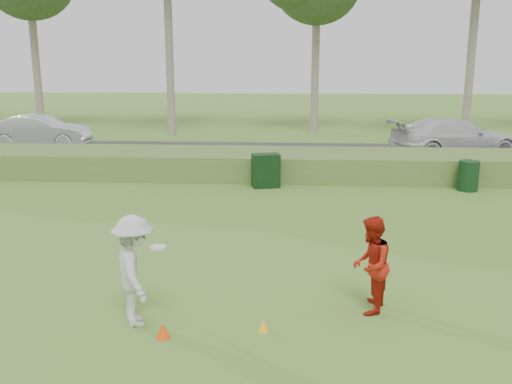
# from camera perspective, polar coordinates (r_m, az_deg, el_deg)

# --- Properties ---
(ground) EXTENTS (120.00, 120.00, 0.00)m
(ground) POSITION_cam_1_polar(r_m,az_deg,el_deg) (9.68, -1.61, -13.09)
(ground) COLOR #477727
(ground) RESTS_ON ground
(reed_strip) EXTENTS (80.00, 3.00, 0.90)m
(reed_strip) POSITION_cam_1_polar(r_m,az_deg,el_deg) (20.99, 1.44, 2.81)
(reed_strip) COLOR #4B6E2C
(reed_strip) RESTS_ON ground
(park_road) EXTENTS (80.00, 6.00, 0.06)m
(park_road) POSITION_cam_1_polar(r_m,az_deg,el_deg) (25.99, 1.90, 3.93)
(park_road) COLOR #2D2D2D
(park_road) RESTS_ON ground
(player_white) EXTENTS (1.11, 1.37, 1.85)m
(player_white) POSITION_cam_1_polar(r_m,az_deg,el_deg) (9.55, -12.06, -7.71)
(player_white) COLOR silver
(player_white) RESTS_ON ground
(player_red) EXTENTS (0.84, 0.97, 1.70)m
(player_red) POSITION_cam_1_polar(r_m,az_deg,el_deg) (10.00, 11.41, -7.17)
(player_red) COLOR #AB1C0E
(player_red) RESTS_ON ground
(cone_orange) EXTENTS (0.23, 0.23, 0.25)m
(cone_orange) POSITION_cam_1_polar(r_m,az_deg,el_deg) (9.32, -9.29, -13.51)
(cone_orange) COLOR #FF4B0D
(cone_orange) RESTS_ON ground
(cone_yellow) EXTENTS (0.19, 0.19, 0.21)m
(cone_yellow) POSITION_cam_1_polar(r_m,az_deg,el_deg) (9.41, 0.74, -13.19)
(cone_yellow) COLOR yellow
(cone_yellow) RESTS_ON ground
(utility_cabinet) EXTENTS (1.01, 0.76, 1.13)m
(utility_cabinet) POSITION_cam_1_polar(r_m,az_deg,el_deg) (19.19, 0.99, 2.15)
(utility_cabinet) COLOR black
(utility_cabinet) RESTS_ON ground
(trash_bin) EXTENTS (0.82, 0.82, 0.99)m
(trash_bin) POSITION_cam_1_polar(r_m,az_deg,el_deg) (19.95, 20.46, 1.53)
(trash_bin) COLOR black
(trash_bin) RESTS_ON ground
(car_mid) EXTENTS (4.76, 1.98, 1.53)m
(car_mid) POSITION_cam_1_polar(r_m,az_deg,el_deg) (29.21, -20.82, 5.70)
(car_mid) COLOR silver
(car_mid) RESTS_ON park_road
(car_right) EXTENTS (6.04, 3.73, 1.63)m
(car_right) POSITION_cam_1_polar(r_m,az_deg,el_deg) (26.40, 19.22, 5.20)
(car_right) COLOR silver
(car_right) RESTS_ON park_road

